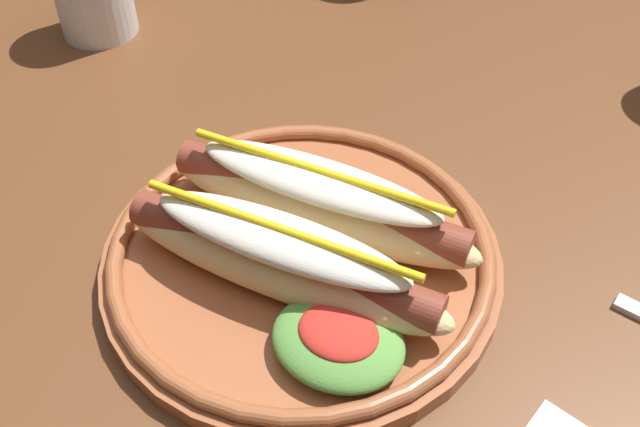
% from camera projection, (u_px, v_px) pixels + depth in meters
% --- Properties ---
extents(dining_table, '(1.26, 0.87, 0.74)m').
position_uv_depth(dining_table, '(315.00, 215.00, 0.72)').
color(dining_table, brown).
rests_on(dining_table, ground_plane).
extents(hot_dog_plate, '(0.29, 0.29, 0.08)m').
position_uv_depth(hot_dog_plate, '(303.00, 249.00, 0.52)').
color(hot_dog_plate, '#9E5633').
rests_on(hot_dog_plate, dining_table).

